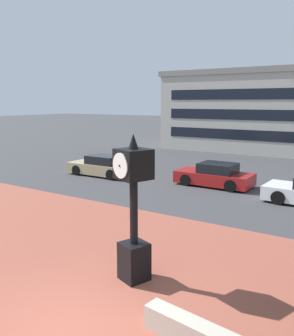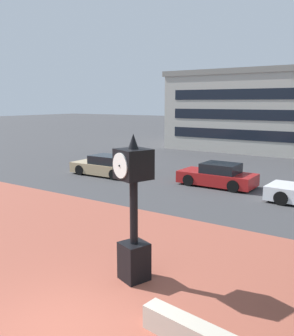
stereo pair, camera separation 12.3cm
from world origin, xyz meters
name	(u,v)px [view 2 (the right image)]	position (x,y,z in m)	size (l,w,h in m)	color
ground_plane	(64,332)	(0.00, 0.00, 0.00)	(200.00, 200.00, 0.00)	#38383A
plaza_brick_paving	(121,291)	(0.00, 1.88, 0.00)	(44.00, 11.75, 0.01)	brown
street_clock	(134,210)	(-0.11, 2.57, 1.87)	(0.96, 0.97, 3.81)	black
car_street_near	(106,166)	(-9.55, 12.63, 0.57)	(4.42, 1.94, 1.28)	tan
car_street_mid	(218,176)	(-2.51, 13.75, 0.57)	(4.16, 1.98, 1.28)	maroon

